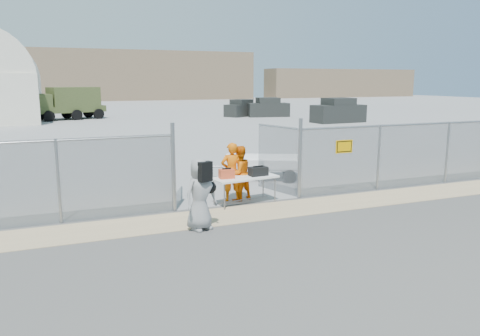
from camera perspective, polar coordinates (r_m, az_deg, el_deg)
name	(u,v)px	position (r m, az deg, el deg)	size (l,w,h in m)	color
ground	(269,223)	(12.24, 3.55, -6.68)	(160.00, 160.00, 0.00)	#3D3D3D
tarmac_inside	(101,114)	(52.90, -16.62, 6.27)	(160.00, 80.00, 0.01)	gray
dirt_strip	(253,213)	(13.11, 1.65, -5.45)	(44.00, 1.60, 0.01)	tan
distant_hills	(107,75)	(89.10, -15.88, 10.81)	(140.00, 6.00, 9.00)	#7F684F
chain_link_fence	(240,168)	(13.75, 0.00, 0.00)	(40.00, 0.20, 2.20)	gray
folding_table	(245,190)	(13.95, 0.59, -2.73)	(1.95, 0.81, 0.83)	white
orange_bag	(227,174)	(13.62, -1.64, -0.70)	(0.43, 0.28, 0.27)	#DE4F27
black_duffel	(258,171)	(13.99, 2.23, -0.40)	(0.55, 0.32, 0.26)	black
security_worker_left	(232,172)	(14.17, -1.03, -0.50)	(0.66, 0.43, 1.81)	#E26206
security_worker_right	(239,173)	(14.27, -0.11, -0.66)	(0.82, 0.64, 1.69)	#E26206
visitor	(200,194)	(11.51, -4.88, -3.20)	(0.88, 0.57, 1.79)	gray
utility_trailer	(262,167)	(17.54, 2.71, 0.12)	(3.63, 1.87, 0.88)	white
military_truck	(69,103)	(46.98, -20.12, 7.40)	(6.30, 2.33, 3.01)	#465127
parked_vehicle_near	(242,108)	(48.04, 0.19, 7.31)	(3.72, 1.68, 1.68)	#272927
parked_vehicle_mid	(268,107)	(47.69, 3.42, 7.38)	(4.13, 1.87, 1.87)	#272927
parked_vehicle_far	(338,111)	(41.88, 11.89, 6.87)	(4.60, 2.08, 2.08)	#272927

